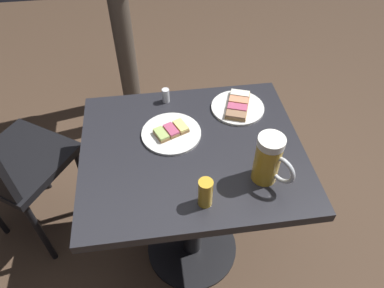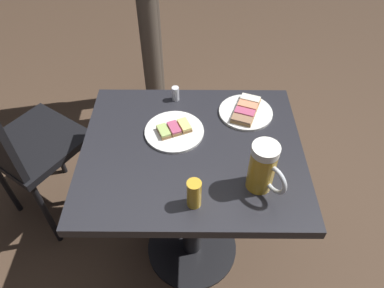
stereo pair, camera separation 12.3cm
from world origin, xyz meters
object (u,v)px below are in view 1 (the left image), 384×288
(plate_near, at_px, (171,133))
(cafe_chair, at_px, (6,164))
(beer_glass_small, at_px, (205,193))
(beer_mug, at_px, (269,160))
(salt_shaker, at_px, (166,96))
(plate_far, at_px, (238,107))

(plate_near, height_order, cafe_chair, cafe_chair)
(beer_glass_small, bearing_deg, plate_near, -166.77)
(plate_near, distance_m, beer_mug, 0.38)
(salt_shaker, bearing_deg, plate_near, 0.68)
(plate_far, relative_size, cafe_chair, 0.24)
(beer_mug, bearing_deg, cafe_chair, -111.22)
(plate_near, bearing_deg, beer_glass_small, 13.23)
(plate_near, bearing_deg, plate_far, 111.59)
(beer_mug, height_order, beer_glass_small, beer_mug)
(beer_mug, xyz_separation_m, cafe_chair, (-0.38, -0.97, -0.30))
(cafe_chair, bearing_deg, beer_mug, 12.62)
(beer_mug, bearing_deg, plate_far, -178.41)
(plate_far, bearing_deg, beer_glass_small, -25.41)
(beer_glass_small, bearing_deg, plate_far, 154.59)
(cafe_chair, bearing_deg, plate_near, 22.89)
(beer_glass_small, distance_m, cafe_chair, 0.92)
(cafe_chair, bearing_deg, salt_shaker, 38.68)
(beer_glass_small, bearing_deg, beer_mug, 108.07)
(beer_mug, xyz_separation_m, salt_shaker, (-0.44, -0.29, -0.06))
(salt_shaker, bearing_deg, plate_far, 73.18)
(plate_far, bearing_deg, beer_mug, 1.59)
(beer_glass_small, relative_size, salt_shaker, 1.74)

